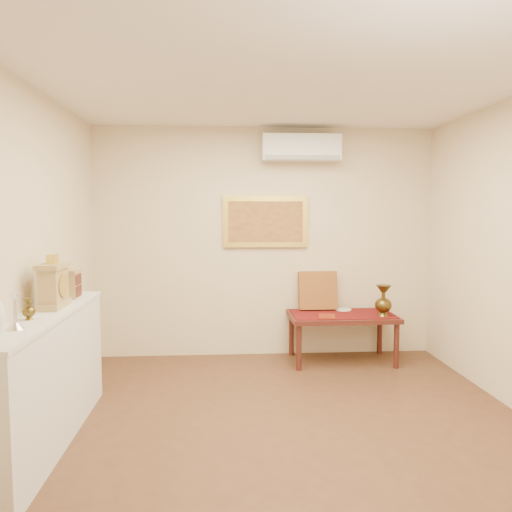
{
  "coord_description": "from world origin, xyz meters",
  "views": [
    {
      "loc": [
        -0.52,
        -3.65,
        1.71
      ],
      "look_at": [
        -0.19,
        1.15,
        1.29
      ],
      "focal_mm": 35.0,
      "sensor_mm": 36.0,
      "label": 1
    }
  ],
  "objects": [
    {
      "name": "wall_front",
      "position": [
        0.0,
        -2.25,
        1.35
      ],
      "size": [
        4.0,
        0.02,
        2.7
      ],
      "primitive_type": "cube",
      "color": "beige",
      "rests_on": "ground"
    },
    {
      "name": "plate",
      "position": [
        0.91,
        2.08,
        0.56
      ],
      "size": [
        0.19,
        0.19,
        0.01
      ],
      "primitive_type": "cylinder",
      "color": "white",
      "rests_on": "table_cloth"
    },
    {
      "name": "ac_unit",
      "position": [
        0.4,
        2.12,
        2.45
      ],
      "size": [
        0.9,
        0.25,
        0.3
      ],
      "color": "silver",
      "rests_on": "wall_back"
    },
    {
      "name": "wall_left",
      "position": [
        -2.0,
        0.0,
        1.35
      ],
      "size": [
        0.02,
        4.5,
        2.7
      ],
      "primitive_type": "cube",
      "color": "beige",
      "rests_on": "ground"
    },
    {
      "name": "display_ledge",
      "position": [
        -1.82,
        0.0,
        0.49
      ],
      "size": [
        0.37,
        2.02,
        0.98
      ],
      "color": "silver",
      "rests_on": "floor"
    },
    {
      "name": "low_table",
      "position": [
        0.85,
        1.88,
        0.48
      ],
      "size": [
        1.2,
        0.7,
        0.55
      ],
      "color": "#491B16",
      "rests_on": "floor"
    },
    {
      "name": "brass_urn_tall",
      "position": [
        1.28,
        1.73,
        0.77
      ],
      "size": [
        0.19,
        0.19,
        0.42
      ],
      "primitive_type": null,
      "color": "brown",
      "rests_on": "table_cloth"
    },
    {
      "name": "table_cloth",
      "position": [
        0.85,
        1.88,
        0.55
      ],
      "size": [
        1.14,
        0.59,
        0.01
      ],
      "primitive_type": "cube",
      "color": "#631011",
      "rests_on": "low_table"
    },
    {
      "name": "wooden_chest",
      "position": [
        -1.82,
        0.66,
        1.1
      ],
      "size": [
        0.16,
        0.21,
        0.24
      ],
      "color": "tan",
      "rests_on": "display_ledge"
    },
    {
      "name": "painting",
      "position": [
        0.0,
        2.22,
        1.6
      ],
      "size": [
        1.0,
        0.06,
        0.6
      ],
      "color": "gold",
      "rests_on": "wall_back"
    },
    {
      "name": "wall_back",
      "position": [
        0.0,
        2.25,
        1.35
      ],
      "size": [
        4.0,
        0.02,
        2.7
      ],
      "primitive_type": "cube",
      "color": "beige",
      "rests_on": "ground"
    },
    {
      "name": "candlestick",
      "position": [
        -1.81,
        -0.49,
        1.09
      ],
      "size": [
        0.11,
        0.11,
        0.23
      ],
      "primitive_type": null,
      "color": "silver",
      "rests_on": "display_ledge"
    },
    {
      "name": "brass_urn_small",
      "position": [
        -1.83,
        -0.21,
        1.08
      ],
      "size": [
        0.09,
        0.09,
        0.19
      ],
      "primitive_type": null,
      "color": "brown",
      "rests_on": "display_ledge"
    },
    {
      "name": "ceiling",
      "position": [
        0.0,
        0.0,
        2.7
      ],
      "size": [
        4.5,
        4.5,
        0.0
      ],
      "primitive_type": "plane",
      "rotation": [
        3.14,
        0.0,
        0.0
      ],
      "color": "silver",
      "rests_on": "ground"
    },
    {
      "name": "floor",
      "position": [
        0.0,
        0.0,
        0.0
      ],
      "size": [
        4.5,
        4.5,
        0.0
      ],
      "primitive_type": "plane",
      "color": "brown",
      "rests_on": "ground"
    },
    {
      "name": "cushion",
      "position": [
        0.62,
        2.14,
        0.78
      ],
      "size": [
        0.45,
        0.19,
        0.46
      ],
      "primitive_type": "cube",
      "rotation": [
        -0.21,
        0.0,
        0.0
      ],
      "color": "maroon",
      "rests_on": "table_cloth"
    },
    {
      "name": "menu",
      "position": [
        0.64,
        1.72,
        0.56
      ],
      "size": [
        0.23,
        0.28,
        0.01
      ],
      "primitive_type": "cube",
      "rotation": [
        0.0,
        0.0,
        -0.21
      ],
      "color": "maroon",
      "rests_on": "table_cloth"
    },
    {
      "name": "mantel_clock",
      "position": [
        -1.81,
        0.23,
        1.15
      ],
      "size": [
        0.17,
        0.36,
        0.41
      ],
      "color": "tan",
      "rests_on": "display_ledge"
    }
  ]
}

